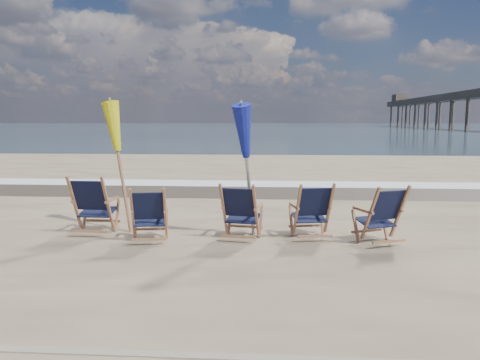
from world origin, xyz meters
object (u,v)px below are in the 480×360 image
Objects in this scene: beach_chair_1 at (165,215)px; beach_chair_3 at (329,211)px; umbrella_blue at (248,134)px; beach_chair_2 at (256,213)px; umbrella_yellow at (120,133)px; beach_chair_0 at (108,206)px; beach_chair_4 at (400,214)px.

beach_chair_3 is at bearing 179.11° from beach_chair_1.
beach_chair_3 is at bearing 0.29° from umbrella_blue.
umbrella_yellow is at bearing -3.37° from beach_chair_2.
beach_chair_0 is 0.46× the size of umbrella_yellow.
beach_chair_0 reaches higher than beach_chair_4.
umbrella_blue reaches higher than beach_chair_1.
umbrella_blue is (2.35, 0.00, 1.20)m from beach_chair_0.
beach_chair_4 is at bearing 179.36° from beach_chair_0.
beach_chair_2 is 0.42× the size of umbrella_blue.
beach_chair_3 is 0.42× the size of umbrella_blue.
beach_chair_4 is at bearing -5.11° from umbrella_blue.
beach_chair_4 is 4.78m from umbrella_yellow.
umbrella_yellow reaches higher than beach_chair_4.
beach_chair_2 is 2.71m from umbrella_yellow.
beach_chair_2 is 1.00× the size of beach_chair_3.
umbrella_yellow is at bearing -30.04° from beach_chair_4.
beach_chair_0 is at bearing 5.25° from beach_chair_2.
umbrella_blue reaches higher than beach_chair_3.
umbrella_yellow reaches higher than beach_chair_0.
beach_chair_0 is 1.07× the size of beach_chair_4.
umbrella_yellow is (-4.58, 0.56, 1.24)m from beach_chair_4.
beach_chair_2 is (2.48, -0.22, -0.04)m from beach_chair_0.
beach_chair_3 is 3.75m from umbrella_yellow.
beach_chair_4 is (4.71, -0.21, -0.04)m from beach_chair_0.
beach_chair_4 reaches higher than beach_chair_2.
beach_chair_0 is 1.13m from beach_chair_1.
beach_chair_0 reaches higher than beach_chair_2.
umbrella_blue reaches higher than beach_chair_4.
beach_chair_2 is 0.42× the size of umbrella_yellow.
beach_chair_0 is 1.14× the size of beach_chair_1.
umbrella_blue is (1.29, 0.38, 1.26)m from beach_chair_1.
beach_chair_4 is at bearing -6.97° from umbrella_yellow.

